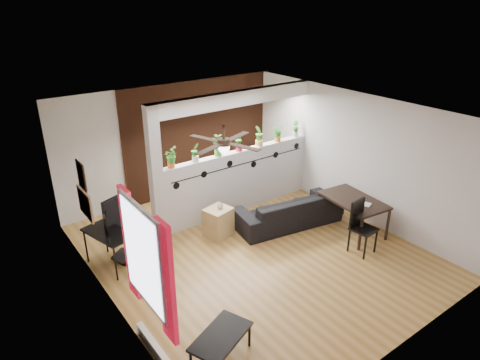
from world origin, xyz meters
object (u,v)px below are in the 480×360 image
object	(u,v)px
ceiling_fan	(224,144)
potted_plant_5	(278,132)
potted_plant_2	(218,146)
potted_plant_0	(171,157)
office_chair	(122,233)
sofa	(288,210)
potted_plant_1	(195,152)
folding_chair	(360,222)
dining_table	(353,203)
potted_plant_6	(296,128)
cube_shelf	(218,222)
computer_desk	(108,235)
cup	(220,206)
potted_plant_4	(259,135)
coffee_table	(221,338)
potted_plant_3	(239,141)

from	to	relation	value
ceiling_fan	potted_plant_5	bearing A→B (deg)	34.15
potted_plant_2	potted_plant_0	bearing A→B (deg)	180.00
office_chair	sofa	bearing A→B (deg)	-14.64
potted_plant_1	potted_plant_0	bearing A→B (deg)	180.00
sofa	folding_chair	world-z (taller)	folding_chair
dining_table	folding_chair	xyz separation A→B (m)	(-0.45, -0.54, -0.03)
potted_plant_6	cube_shelf	bearing A→B (deg)	-165.25
potted_plant_0	dining_table	distance (m)	3.61
potted_plant_5	dining_table	bearing A→B (deg)	-85.48
potted_plant_6	computer_desk	size ratio (longest dim) A/B	0.37
cup	dining_table	bearing A→B (deg)	-32.93
potted_plant_2	folding_chair	bearing A→B (deg)	-63.66
potted_plant_5	office_chair	xyz separation A→B (m)	(-3.82, -0.30, -1.07)
folding_chair	ceiling_fan	bearing A→B (deg)	160.88
office_chair	potted_plant_5	bearing A→B (deg)	4.41
ceiling_fan	folding_chair	size ratio (longest dim) A/B	1.19
potted_plant_4	dining_table	size ratio (longest dim) A/B	0.33
potted_plant_4	cube_shelf	size ratio (longest dim) A/B	0.78
potted_plant_1	coffee_table	distance (m)	3.84
potted_plant_5	computer_desk	distance (m)	4.23
ceiling_fan	potted_plant_3	distance (m)	2.52
potted_plant_3	potted_plant_6	distance (m)	1.58
office_chair	folding_chair	bearing A→B (deg)	-33.29
potted_plant_4	cup	distance (m)	1.89
potted_plant_1	potted_plant_6	xyz separation A→B (m)	(2.63, -0.00, -0.00)
potted_plant_6	sofa	size ratio (longest dim) A/B	0.18
potted_plant_0	sofa	world-z (taller)	potted_plant_0
cube_shelf	potted_plant_1	bearing A→B (deg)	80.87
dining_table	folding_chair	size ratio (longest dim) A/B	1.36
potted_plant_4	coffee_table	world-z (taller)	potted_plant_4
computer_desk	dining_table	xyz separation A→B (m)	(4.27, -1.67, 0.02)
potted_plant_2	cup	world-z (taller)	potted_plant_2
potted_plant_1	cup	bearing A→B (deg)	-81.42
cube_shelf	potted_plant_5	bearing A→B (deg)	4.75
potted_plant_3	potted_plant_6	world-z (taller)	potted_plant_3
potted_plant_0	cup	distance (m)	1.31
computer_desk	potted_plant_0	bearing A→B (deg)	15.77
computer_desk	potted_plant_1	bearing A→B (deg)	11.74
folding_chair	coffee_table	size ratio (longest dim) A/B	1.04
potted_plant_2	folding_chair	xyz separation A→B (m)	(1.30, -2.62, -0.98)
potted_plant_3	potted_plant_6	xyz separation A→B (m)	(1.58, -0.00, -0.01)
potted_plant_4	sofa	world-z (taller)	potted_plant_4
potted_plant_5	potted_plant_6	xyz separation A→B (m)	(0.53, -0.00, -0.01)
office_chair	potted_plant_3	bearing A→B (deg)	6.08
potted_plant_5	cube_shelf	xyz separation A→B (m)	(-2.05, -0.68, -1.27)
potted_plant_1	coffee_table	world-z (taller)	potted_plant_1
coffee_table	potted_plant_4	bearing A→B (deg)	45.51
potted_plant_0	potted_plant_1	distance (m)	0.53
potted_plant_4	dining_table	world-z (taller)	potted_plant_4
computer_desk	office_chair	world-z (taller)	office_chair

